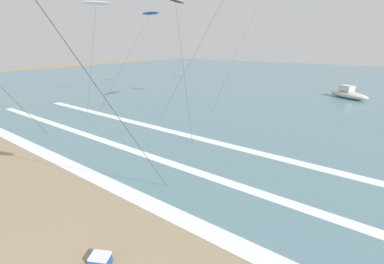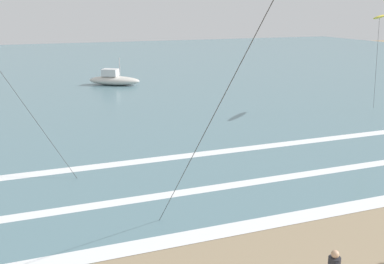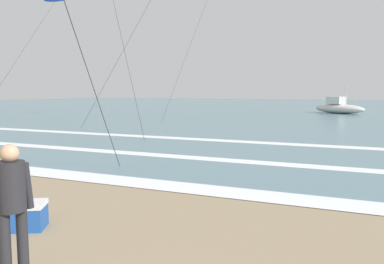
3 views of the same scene
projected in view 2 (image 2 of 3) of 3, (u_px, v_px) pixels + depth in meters
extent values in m
cube|color=slate|center=(75.00, 70.00, 56.11)|extent=(140.00, 90.00, 0.01)
cube|color=white|center=(280.00, 220.00, 16.59)|extent=(43.22, 0.89, 0.01)
cube|color=white|center=(230.00, 186.00, 19.83)|extent=(57.15, 0.65, 0.01)
cube|color=white|center=(195.00, 155.00, 23.96)|extent=(54.55, 0.77, 0.01)
cylinder|color=#232328|center=(332.00, 264.00, 11.80)|extent=(0.13, 0.16, 0.56)
sphere|color=tan|center=(335.00, 254.00, 11.51)|extent=(0.21, 0.21, 0.21)
ellipsoid|color=yellow|center=(380.00, 17.00, 31.90)|extent=(2.95, 2.65, 0.43)
cylinder|color=#333333|center=(376.00, 65.00, 33.49)|extent=(1.31, 1.05, 6.87)
cylinder|color=#333333|center=(215.00, 113.00, 12.68)|extent=(1.46, 6.60, 9.40)
ellipsoid|color=beige|center=(114.00, 81.00, 45.27)|extent=(5.32, 4.18, 0.90)
cube|color=silver|center=(110.00, 72.00, 45.13)|extent=(1.85, 1.72, 0.70)
cylinder|color=#B2B2B2|center=(120.00, 67.00, 44.81)|extent=(0.08, 0.08, 1.80)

